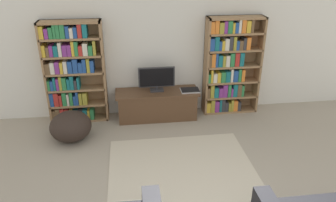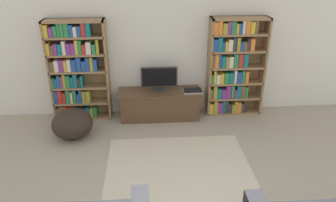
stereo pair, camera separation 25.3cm
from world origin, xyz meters
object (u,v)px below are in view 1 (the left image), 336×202
Objects in this scene: laptop at (190,90)px; tv_stand at (157,104)px; bookshelf_right at (229,66)px; bookshelf_left at (72,72)px; television at (157,79)px; beanbag_ottoman at (71,126)px.

tv_stand is at bearing 174.49° from laptop.
laptop is at bearing -165.99° from bookshelf_right.
bookshelf_left is at bearing 174.94° from tv_stand.
bookshelf_left is 1.46m from television.
laptop is at bearing -5.51° from tv_stand.
laptop reaches higher than tv_stand.
bookshelf_left and bookshelf_right have the same top height.
television is at bearing 90.00° from tv_stand.
laptop is (0.59, -0.09, -0.22)m from television.
bookshelf_right is (2.78, -0.00, -0.01)m from bookshelf_left.
beanbag_ottoman is (-2.79, -0.72, -0.66)m from bookshelf_right.
laptop is (-0.74, -0.19, -0.37)m from bookshelf_right.
beanbag_ottoman is (-1.46, -0.59, -0.02)m from tv_stand.
tv_stand is (1.45, -0.13, -0.64)m from bookshelf_left.
tv_stand is 2.24× the size of beanbag_ottoman.
tv_stand is 2.30× the size of television.
television reaches higher than tv_stand.
beanbag_ottoman is at bearing -90.69° from bookshelf_left.
bookshelf_right is at bearing 14.41° from beanbag_ottoman.
bookshelf_right is at bearing 14.01° from laptop.
bookshelf_left reaches higher than beanbag_ottoman.
bookshelf_right is 2.77× the size of television.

